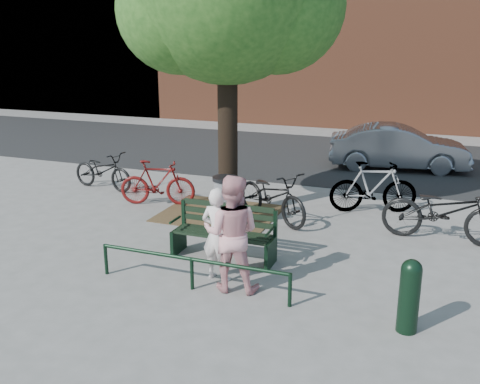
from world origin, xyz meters
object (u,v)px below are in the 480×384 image
at_px(person_right, 232,233).
at_px(bollard, 409,293).
at_px(litter_bin, 226,202).
at_px(parked_car, 398,147).
at_px(park_bench, 225,231).
at_px(person_left, 218,234).
at_px(bicycle_c, 272,195).

height_order(person_right, bollard, person_right).
height_order(litter_bin, parked_car, parked_car).
bearing_deg(park_bench, person_left, -74.56).
height_order(person_right, parked_car, person_right).
relative_size(bollard, parked_car, 0.26).
bearing_deg(bollard, parked_car, 95.83).
bearing_deg(person_right, litter_bin, -75.40).
height_order(park_bench, person_right, person_right).
bearing_deg(bicycle_c, park_bench, -151.98).
distance_m(park_bench, person_right, 1.24).
height_order(bollard, parked_car, parked_car).
bearing_deg(bollard, person_left, 168.90).
bearing_deg(person_left, parked_car, -97.59).
height_order(person_right, bicycle_c, person_right).
xyz_separation_m(bicycle_c, parked_car, (1.99, 5.49, 0.10)).
relative_size(park_bench, litter_bin, 1.70).
bearing_deg(parked_car, litter_bin, 147.50).
xyz_separation_m(person_left, parked_car, (1.93, 8.42, -0.11)).
bearing_deg(person_right, person_left, -46.27).
bearing_deg(parked_car, bicycle_c, 151.14).
bearing_deg(park_bench, litter_bin, 111.88).
relative_size(park_bench, bollard, 1.77).
relative_size(person_right, parked_car, 0.46).
xyz_separation_m(park_bench, person_left, (0.22, -0.81, 0.26)).
xyz_separation_m(person_left, person_right, (0.32, -0.23, 0.14)).
height_order(person_left, parked_car, person_left).
distance_m(park_bench, bicycle_c, 2.13).
bearing_deg(parked_car, park_bench, 155.26).
relative_size(bicycle_c, parked_car, 0.53).
height_order(bicycle_c, parked_car, parked_car).
height_order(bollard, litter_bin, litter_bin).
height_order(person_left, bicycle_c, person_left).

